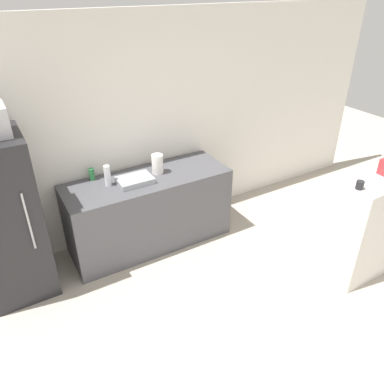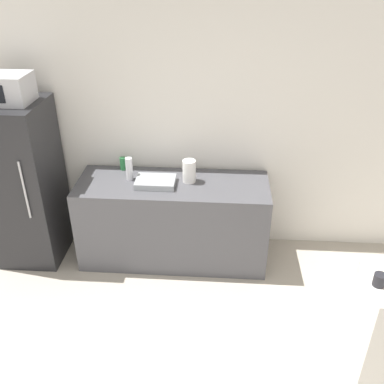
{
  "view_description": "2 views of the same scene",
  "coord_description": "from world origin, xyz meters",
  "px_view_note": "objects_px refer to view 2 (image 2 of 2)",
  "views": [
    {
      "loc": [
        -1.09,
        -0.8,
        2.85
      ],
      "look_at": [
        0.57,
        2.05,
        0.95
      ],
      "focal_mm": 35.0,
      "sensor_mm": 36.0,
      "label": 1
    },
    {
      "loc": [
        0.8,
        -0.98,
        2.89
      ],
      "look_at": [
        0.6,
        1.91,
        1.23
      ],
      "focal_mm": 40.0,
      "sensor_mm": 36.0,
      "label": 2
    }
  ],
  "objects_px": {
    "bottle_tall": "(129,169)",
    "bottle_short": "(123,163)",
    "microwave": "(4,88)",
    "jar": "(379,280)",
    "paper_towel_roll": "(189,171)",
    "refrigerator": "(25,184)"
  },
  "relations": [
    {
      "from": "bottle_tall",
      "to": "bottle_short",
      "type": "relative_size",
      "value": 1.7
    },
    {
      "from": "microwave",
      "to": "bottle_tall",
      "type": "height_order",
      "value": "microwave"
    },
    {
      "from": "bottle_short",
      "to": "jar",
      "type": "xyz_separation_m",
      "value": [
        1.97,
        -1.92,
        0.23
      ]
    },
    {
      "from": "bottle_tall",
      "to": "paper_towel_roll",
      "type": "bearing_deg",
      "value": -0.24
    },
    {
      "from": "bottle_tall",
      "to": "jar",
      "type": "bearing_deg",
      "value": -42.71
    },
    {
      "from": "refrigerator",
      "to": "microwave",
      "type": "bearing_deg",
      "value": -108.56
    },
    {
      "from": "bottle_tall",
      "to": "bottle_short",
      "type": "height_order",
      "value": "bottle_tall"
    },
    {
      "from": "microwave",
      "to": "bottle_tall",
      "type": "relative_size",
      "value": 2.0
    },
    {
      "from": "microwave",
      "to": "paper_towel_roll",
      "type": "relative_size",
      "value": 2.05
    },
    {
      "from": "bottle_tall",
      "to": "microwave",
      "type": "bearing_deg",
      "value": -175.41
    },
    {
      "from": "bottle_tall",
      "to": "paper_towel_roll",
      "type": "height_order",
      "value": "bottle_tall"
    },
    {
      "from": "jar",
      "to": "bottle_short",
      "type": "bearing_deg",
      "value": 135.65
    },
    {
      "from": "jar",
      "to": "paper_towel_roll",
      "type": "xyz_separation_m",
      "value": [
        -1.26,
        1.71,
        -0.19
      ]
    },
    {
      "from": "microwave",
      "to": "paper_towel_roll",
      "type": "bearing_deg",
      "value": 2.86
    },
    {
      "from": "refrigerator",
      "to": "microwave",
      "type": "xyz_separation_m",
      "value": [
        -0.0,
        -0.0,
        0.97
      ]
    },
    {
      "from": "refrigerator",
      "to": "microwave",
      "type": "distance_m",
      "value": 0.97
    },
    {
      "from": "bottle_short",
      "to": "jar",
      "type": "distance_m",
      "value": 2.76
    },
    {
      "from": "refrigerator",
      "to": "bottle_tall",
      "type": "relative_size",
      "value": 7.23
    },
    {
      "from": "bottle_short",
      "to": "paper_towel_roll",
      "type": "xyz_separation_m",
      "value": [
        0.71,
        -0.21,
        0.04
      ]
    },
    {
      "from": "bottle_tall",
      "to": "paper_towel_roll",
      "type": "distance_m",
      "value": 0.59
    },
    {
      "from": "jar",
      "to": "paper_towel_roll",
      "type": "height_order",
      "value": "jar"
    },
    {
      "from": "refrigerator",
      "to": "microwave",
      "type": "height_order",
      "value": "microwave"
    }
  ]
}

